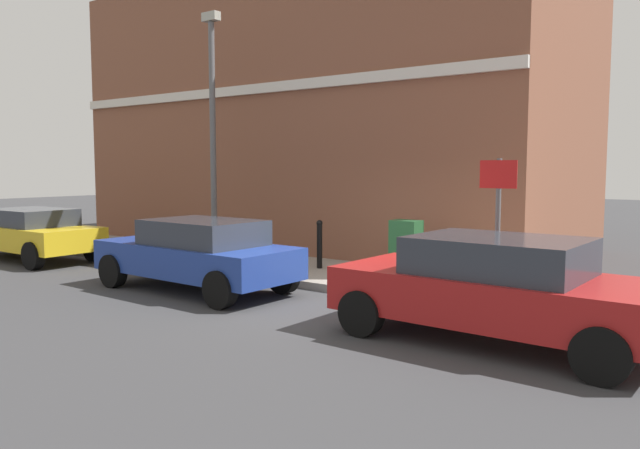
% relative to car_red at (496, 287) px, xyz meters
% --- Properties ---
extents(ground, '(80.00, 80.00, 0.00)m').
position_rel_car_red_xyz_m(ground, '(0.75, 2.93, -0.74)').
color(ground, '#38383A').
extents(sidewalk, '(2.65, 30.00, 0.15)m').
position_rel_car_red_xyz_m(sidewalk, '(2.62, 8.93, -0.67)').
color(sidewalk, gray).
rests_on(sidewalk, ground).
extents(corner_building, '(6.87, 13.93, 7.51)m').
position_rel_car_red_xyz_m(corner_building, '(7.33, 7.90, 3.02)').
color(corner_building, brown).
rests_on(corner_building, ground).
extents(car_red, '(2.04, 4.23, 1.40)m').
position_rel_car_red_xyz_m(car_red, '(0.00, 0.00, 0.00)').
color(car_red, maroon).
rests_on(car_red, ground).
extents(car_blue, '(1.87, 4.13, 1.34)m').
position_rel_car_red_xyz_m(car_blue, '(0.01, 5.74, -0.03)').
color(car_blue, navy).
rests_on(car_blue, ground).
extents(car_yellow, '(1.86, 4.22, 1.28)m').
position_rel_car_red_xyz_m(car_yellow, '(0.17, 12.04, -0.05)').
color(car_yellow, gold).
rests_on(car_yellow, ground).
extents(utility_cabinet, '(0.46, 0.61, 1.15)m').
position_rel_car_red_xyz_m(utility_cabinet, '(2.63, 2.77, -0.06)').
color(utility_cabinet, '#1E4C28').
rests_on(utility_cabinet, sidewalk).
extents(bollard_near_cabinet, '(0.14, 0.14, 1.04)m').
position_rel_car_red_xyz_m(bollard_near_cabinet, '(2.73, 4.91, -0.04)').
color(bollard_near_cabinet, black).
rests_on(bollard_near_cabinet, sidewalk).
extents(bollard_far_kerb, '(0.14, 0.14, 1.04)m').
position_rel_car_red_xyz_m(bollard_far_kerb, '(1.54, 6.83, -0.04)').
color(bollard_far_kerb, black).
rests_on(bollard_far_kerb, sidewalk).
extents(street_sign, '(0.08, 0.60, 2.30)m').
position_rel_car_red_xyz_m(street_sign, '(1.65, 0.61, 0.92)').
color(street_sign, '#59595B').
rests_on(street_sign, sidewalk).
extents(lamppost, '(0.20, 0.44, 5.72)m').
position_rel_car_red_xyz_m(lamppost, '(2.43, 7.81, 2.56)').
color(lamppost, '#59595B').
rests_on(lamppost, sidewalk).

